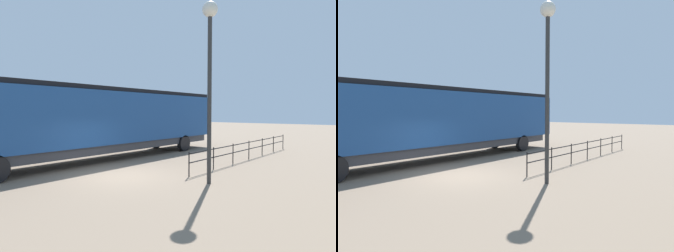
% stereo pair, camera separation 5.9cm
% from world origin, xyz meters
% --- Properties ---
extents(ground_plane, '(120.00, 120.00, 0.00)m').
position_xyz_m(ground_plane, '(0.00, 0.00, 0.00)').
color(ground_plane, '#84705B').
extents(locomotive, '(2.91, 18.81, 4.05)m').
position_xyz_m(locomotive, '(-3.92, 2.62, 2.28)').
color(locomotive, navy).
rests_on(locomotive, ground_plane).
extents(lamp_post, '(0.58, 0.58, 6.78)m').
position_xyz_m(lamp_post, '(3.59, 1.28, 4.99)').
color(lamp_post, '#2D2D2D').
rests_on(lamp_post, ground_plane).
extents(platform_fence, '(0.05, 11.97, 1.06)m').
position_xyz_m(platform_fence, '(2.35, 7.68, 0.70)').
color(platform_fence, black).
rests_on(platform_fence, ground_plane).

